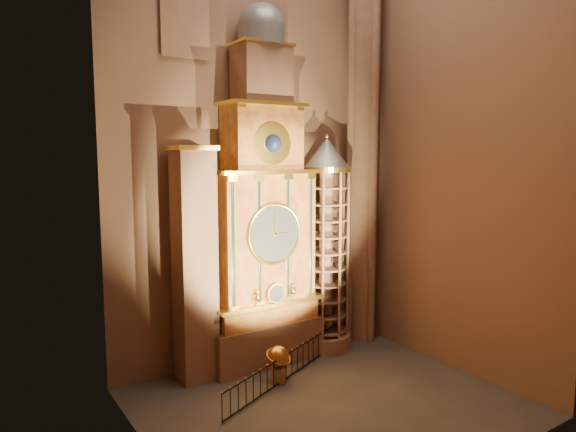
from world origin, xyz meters
TOP-DOWN VIEW (x-y plane):
  - floor at (0.00, 0.00)m, footprint 14.00×14.00m
  - wall_back at (0.00, 6.00)m, footprint 22.00×0.00m
  - wall_left at (-7.00, 0.00)m, footprint 0.00×22.00m
  - wall_right at (7.00, 0.00)m, footprint 0.00×22.00m
  - astronomical_clock at (0.00, 4.96)m, footprint 5.60×2.41m
  - portrait_tower at (-3.40, 4.98)m, footprint 1.80×1.60m
  - stair_turret at (3.50, 4.70)m, footprint 2.50×2.50m
  - gothic_pier at (6.10, 5.00)m, footprint 2.04×2.04m
  - celestial_globe at (-0.64, 2.63)m, footprint 1.44×1.40m
  - iron_railing at (-0.04, 2.72)m, footprint 8.41×3.81m

SIDE VIEW (x-z plane):
  - floor at x=0.00m, z-range 0.00..0.00m
  - iron_railing at x=-0.04m, z-range 0.05..1.19m
  - celestial_globe at x=-0.64m, z-range 0.16..1.79m
  - portrait_tower at x=-3.40m, z-range 0.05..10.25m
  - stair_turret at x=3.50m, z-range -0.13..10.67m
  - astronomical_clock at x=0.00m, z-range -1.67..15.03m
  - wall_back at x=0.00m, z-range 0.00..22.00m
  - wall_left at x=-7.00m, z-range 0.00..22.00m
  - wall_right at x=7.00m, z-range 0.00..22.00m
  - gothic_pier at x=6.10m, z-range 0.00..22.00m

